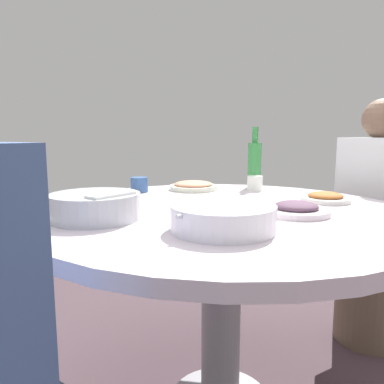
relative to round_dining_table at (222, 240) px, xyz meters
The scene contains 11 objects.
round_dining_table is the anchor object (origin of this frame).
rice_bowl 0.46m from the round_dining_table, 97.30° to the right, with size 0.28×0.28×0.09m.
soup_bowl 0.34m from the round_dining_table, 33.82° to the right, with size 0.29×0.31×0.07m.
dish_eggplant 0.28m from the round_dining_table, 39.00° to the left, with size 0.22×0.22×0.04m.
dish_stirfry 0.46m from the round_dining_table, 79.47° to the left, with size 0.19×0.19×0.04m.
dish_shrimp 0.49m from the round_dining_table, 162.76° to the left, with size 0.23×0.23×0.04m.
green_bottle 0.63m from the round_dining_table, 130.30° to the left, with size 0.07×0.07×0.30m.
tea_cup_near 0.54m from the round_dining_table, 167.96° to the right, with size 0.08×0.08×0.07m, color #33568D.
tea_cup_far 0.49m from the round_dining_table, 127.17° to the left, with size 0.07×0.07×0.07m, color white.
stool_for_diner_right 1.02m from the round_dining_table, 91.79° to the left, with size 0.33×0.33×0.44m, color brown.
diner_right 0.93m from the round_dining_table, 91.79° to the left, with size 0.35×0.35×0.76m.
Camera 1 is at (1.07, -0.73, 1.03)m, focal length 34.81 mm.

